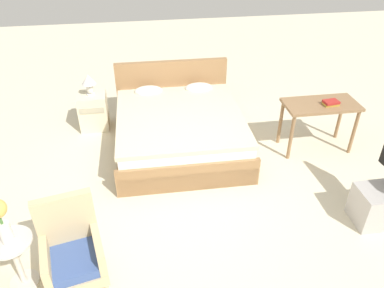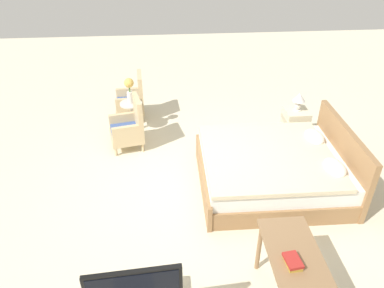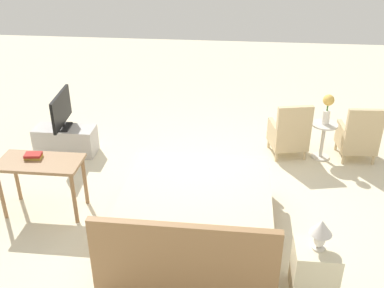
# 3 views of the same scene
# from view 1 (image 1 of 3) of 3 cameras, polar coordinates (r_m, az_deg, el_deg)

# --- Properties ---
(ground_plane) EXTENTS (16.00, 16.00, 0.00)m
(ground_plane) POSITION_cam_1_polar(r_m,az_deg,el_deg) (4.79, -0.08, -7.80)
(ground_plane) COLOR beige
(bed) EXTENTS (1.85, 2.13, 0.96)m
(bed) POSITION_cam_1_polar(r_m,az_deg,el_deg) (5.56, -1.99, 2.55)
(bed) COLOR #997047
(bed) RESTS_ON ground_plane
(armchair_by_window_right) EXTENTS (0.64, 0.64, 0.92)m
(armchair_by_window_right) POSITION_cam_1_polar(r_m,az_deg,el_deg) (3.83, -17.72, -15.34)
(armchair_by_window_right) COLOR #CCB284
(armchair_by_window_right) RESTS_ON ground_plane
(side_table) EXTENTS (0.40, 0.40, 0.59)m
(side_table) POSITION_cam_1_polar(r_m,az_deg,el_deg) (3.98, -25.31, -15.35)
(side_table) COLOR beige
(side_table) RESTS_ON ground_plane
(flower_vase) EXTENTS (0.17, 0.17, 0.48)m
(flower_vase) POSITION_cam_1_polar(r_m,az_deg,el_deg) (3.64, -27.26, -9.93)
(flower_vase) COLOR silver
(flower_vase) RESTS_ON side_table
(nightstand) EXTENTS (0.44, 0.41, 0.59)m
(nightstand) POSITION_cam_1_polar(r_m,az_deg,el_deg) (6.20, -14.77, 4.87)
(nightstand) COLOR beige
(nightstand) RESTS_ON ground_plane
(table_lamp) EXTENTS (0.22, 0.22, 0.33)m
(table_lamp) POSITION_cam_1_polar(r_m,az_deg,el_deg) (5.98, -15.46, 9.12)
(table_lamp) COLOR silver
(table_lamp) RESTS_ON nightstand
(vanity_desk) EXTENTS (1.04, 0.52, 0.74)m
(vanity_desk) POSITION_cam_1_polar(r_m,az_deg,el_deg) (5.62, 18.93, 4.89)
(vanity_desk) COLOR #8E6B47
(vanity_desk) RESTS_ON ground_plane
(book_stack) EXTENTS (0.22, 0.16, 0.06)m
(book_stack) POSITION_cam_1_polar(r_m,az_deg,el_deg) (5.55, 20.41, 5.90)
(book_stack) COLOR #B79333
(book_stack) RESTS_ON vanity_desk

